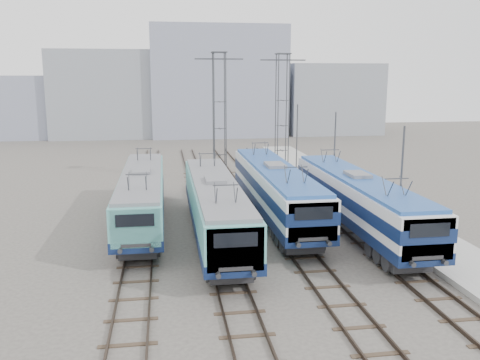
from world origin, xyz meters
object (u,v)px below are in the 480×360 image
mast_mid (334,155)px  mast_rear (297,138)px  mast_front (401,185)px  safety_cone (428,250)px  catenary_tower_west (219,111)px  locomotive_far_right (358,198)px  locomotive_center_left (216,205)px  locomotive_far_left (142,194)px  catenary_tower_east (282,109)px  locomotive_center_right (275,187)px

mast_mid → mast_rear: same height
mast_front → safety_cone: 4.42m
catenary_tower_west → safety_cone: (8.77, -23.31, -6.07)m
locomotive_far_right → locomotive_center_left: bearing=-179.1°
locomotive_far_left → mast_rear: 23.97m
mast_mid → safety_cone: size_ratio=13.08×
locomotive_far_left → catenary_tower_west: bearing=64.8°
catenary_tower_west → mast_rear: 9.99m
mast_rear → safety_cone: mast_rear is taller
locomotive_far_left → mast_front: 16.41m
mast_front → catenary_tower_west: bearing=113.3°
locomotive_far_right → mast_mid: size_ratio=2.57×
locomotive_far_right → catenary_tower_east: 20.47m
locomotive_center_right → locomotive_far_left: bearing=179.8°
locomotive_far_right → mast_front: mast_front is taller
locomotive_far_right → mast_front: size_ratio=2.57×
safety_cone → locomotive_far_left: bearing=150.0°
locomotive_far_left → catenary_tower_west: size_ratio=1.46×
mast_front → mast_rear: (0.00, 24.00, 0.00)m
locomotive_far_right → safety_cone: size_ratio=33.64×
mast_front → mast_mid: same height
safety_cone → catenary_tower_west: bearing=110.6°
catenary_tower_east → mast_front: bearing=-84.5°
mast_mid → mast_rear: bearing=90.0°
mast_rear → catenary_tower_west: bearing=-155.1°
mast_mid → safety_cone: 15.59m
locomotive_center_right → safety_cone: (6.52, -8.92, -1.79)m
locomotive_center_left → mast_front: bearing=-9.7°
catenary_tower_east → mast_front: 22.32m
safety_cone → mast_front: bearing=92.9°
catenary_tower_west → safety_cone: catenary_tower_west is taller
locomotive_center_left → catenary_tower_west: catenary_tower_west is taller
locomotive_far_left → catenary_tower_east: 21.52m
locomotive_center_left → mast_front: size_ratio=2.54×
catenary_tower_west → mast_front: bearing=-66.7°
locomotive_center_left → mast_rear: 24.70m
locomotive_center_right → locomotive_far_right: bearing=-38.8°
mast_mid → safety_cone: bearing=-89.4°
mast_front → safety_cone: size_ratio=13.08×
catenary_tower_west → mast_mid: size_ratio=1.71×
locomotive_far_left → safety_cone: (15.52, -8.95, -1.62)m
catenary_tower_west → safety_cone: 25.63m
locomotive_far_left → locomotive_center_left: bearing=-40.1°
locomotive_far_left → catenary_tower_east: size_ratio=1.46×
locomotive_center_left → mast_front: 11.08m
mast_rear → mast_mid: bearing=-90.0°
locomotive_center_left → catenary_tower_east: catenary_tower_east is taller
mast_mid → safety_cone: mast_mid is taller
mast_rear → safety_cone: (0.17, -27.31, -2.93)m
catenary_tower_west → mast_rear: (8.60, 4.00, -3.14)m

